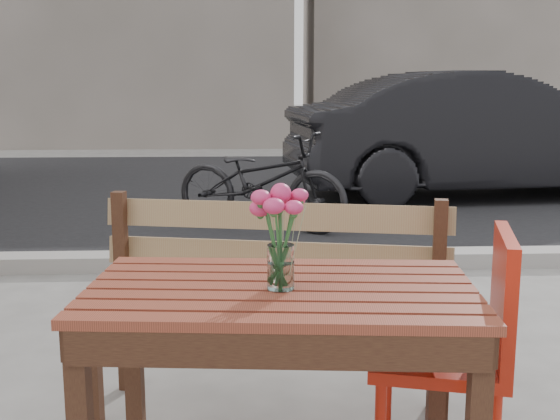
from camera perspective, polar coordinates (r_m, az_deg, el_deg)
The scene contains 7 objects.
street at distance 7.42m, azimuth -2.81°, elevation -0.32°, with size 30.00×8.12×0.12m.
main_table at distance 2.31m, azimuth 0.09°, elevation -9.20°, with size 1.31×0.83×0.77m.
main_bench at distance 3.01m, azimuth -0.68°, elevation -5.73°, with size 1.60×0.75×0.96m.
red_chair at distance 2.55m, azimuth 14.78°, elevation -10.27°, with size 0.56×0.56×0.92m.
main_vase at distance 2.19m, azimuth 0.06°, elevation -1.14°, with size 0.18×0.18×0.34m.
parked_car at distance 8.99m, azimuth 15.87°, elevation 5.91°, with size 1.62×4.64×1.53m, color black.
bicycle at distance 6.75m, azimuth -1.59°, elevation 2.40°, with size 0.63×1.79×0.94m, color black.
Camera 1 is at (0.03, -2.23, 1.42)m, focal length 45.00 mm.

